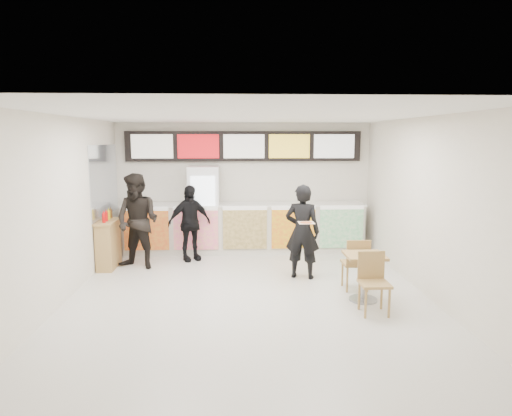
{
  "coord_description": "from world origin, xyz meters",
  "views": [
    {
      "loc": [
        -0.24,
        -7.35,
        2.64
      ],
      "look_at": [
        0.18,
        1.2,
        1.33
      ],
      "focal_mm": 32.0,
      "sensor_mm": 36.0,
      "label": 1
    }
  ],
  "objects": [
    {
      "name": "condiment_ledge",
      "position": [
        -2.82,
        1.9,
        0.5
      ],
      "size": [
        0.35,
        0.87,
        1.17
      ],
      "color": "#A2824A",
      "rests_on": "floor"
    },
    {
      "name": "wall_left",
      "position": [
        -3.0,
        0.0,
        1.5
      ],
      "size": [
        0.0,
        7.0,
        7.0
      ],
      "primitive_type": "plane",
      "rotation": [
        1.57,
        0.0,
        1.57
      ],
      "color": "silver",
      "rests_on": "floor"
    },
    {
      "name": "floor",
      "position": [
        0.0,
        0.0,
        0.0
      ],
      "size": [
        7.0,
        7.0,
        0.0
      ],
      "primitive_type": "plane",
      "color": "beige",
      "rests_on": "ground"
    },
    {
      "name": "service_counter",
      "position": [
        0.0,
        3.09,
        0.57
      ],
      "size": [
        5.56,
        0.77,
        1.14
      ],
      "color": "silver",
      "rests_on": "floor"
    },
    {
      "name": "mirror_panel",
      "position": [
        -2.99,
        2.45,
        1.75
      ],
      "size": [
        0.01,
        2.0,
        1.5
      ],
      "primitive_type": "cube",
      "color": "#B2B7BF",
      "rests_on": "wall_left"
    },
    {
      "name": "wall_right",
      "position": [
        3.0,
        0.0,
        1.5
      ],
      "size": [
        0.0,
        7.0,
        7.0
      ],
      "primitive_type": "plane",
      "rotation": [
        1.57,
        0.0,
        -1.57
      ],
      "color": "silver",
      "rests_on": "floor"
    },
    {
      "name": "ceiling",
      "position": [
        0.0,
        0.0,
        3.0
      ],
      "size": [
        7.0,
        7.0,
        0.0
      ],
      "primitive_type": "plane",
      "rotation": [
        3.14,
        0.0,
        0.0
      ],
      "color": "white",
      "rests_on": "wall_back"
    },
    {
      "name": "customer_left",
      "position": [
        -2.19,
        1.83,
        0.97
      ],
      "size": [
        1.15,
        1.04,
        1.94
      ],
      "primitive_type": "imported",
      "rotation": [
        0.0,
        0.0,
        -0.39
      ],
      "color": "black",
      "rests_on": "floor"
    },
    {
      "name": "cafe_table",
      "position": [
        1.87,
        -0.26,
        0.54
      ],
      "size": [
        0.63,
        1.58,
        0.93
      ],
      "rotation": [
        0.0,
        0.0,
        -0.01
      ],
      "color": "#A2824A",
      "rests_on": "floor"
    },
    {
      "name": "customer_main",
      "position": [
        1.04,
        1.02,
        0.9
      ],
      "size": [
        0.75,
        0.61,
        1.79
      ],
      "primitive_type": "imported",
      "rotation": [
        0.0,
        0.0,
        2.83
      ],
      "color": "black",
      "rests_on": "floor"
    },
    {
      "name": "wall_back",
      "position": [
        0.0,
        3.5,
        1.5
      ],
      "size": [
        6.0,
        0.0,
        6.0
      ],
      "primitive_type": "plane",
      "rotation": [
        1.57,
        0.0,
        0.0
      ],
      "color": "silver",
      "rests_on": "floor"
    },
    {
      "name": "drinks_fridge",
      "position": [
        -0.93,
        3.11,
        1.0
      ],
      "size": [
        0.7,
        0.67,
        2.0
      ],
      "color": "white",
      "rests_on": "floor"
    },
    {
      "name": "pizza_slice",
      "position": [
        1.04,
        0.57,
        1.16
      ],
      "size": [
        0.36,
        0.36,
        0.02
      ],
      "color": "beige",
      "rests_on": "customer_main"
    },
    {
      "name": "customer_mid",
      "position": [
        -1.21,
        2.39,
        0.82
      ],
      "size": [
        1.04,
        0.8,
        1.65
      ],
      "primitive_type": "imported",
      "rotation": [
        0.0,
        0.0,
        0.48
      ],
      "color": "black",
      "rests_on": "floor"
    },
    {
      "name": "menu_board",
      "position": [
        0.0,
        3.41,
        2.45
      ],
      "size": [
        5.5,
        0.14,
        0.7
      ],
      "color": "black",
      "rests_on": "wall_back"
    }
  ]
}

